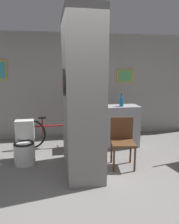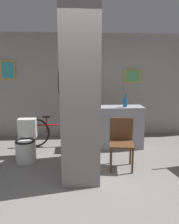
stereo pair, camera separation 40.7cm
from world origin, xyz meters
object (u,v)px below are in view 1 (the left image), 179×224
toilet (25,146)px  chair_near_pillar (122,139)px  bicycle (55,132)px  bottle_tall (122,101)px

toilet → chair_near_pillar: chair_near_pillar is taller
chair_near_pillar → bicycle: size_ratio=0.50×
chair_near_pillar → bottle_tall: bottle_tall is taller
toilet → chair_near_pillar: size_ratio=0.88×
bottle_tall → bicycle: bearing=171.6°
toilet → chair_near_pillar: bearing=-14.0°
chair_near_pillar → bicycle: 1.64m
toilet → bottle_tall: (2.03, 0.48, 0.72)m
chair_near_pillar → bottle_tall: size_ratio=2.90×
toilet → chair_near_pillar: (1.76, -0.44, 0.17)m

